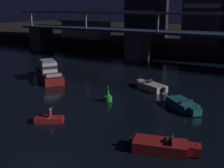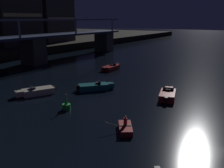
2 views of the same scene
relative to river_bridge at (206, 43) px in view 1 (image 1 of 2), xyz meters
name	(u,v)px [view 1 (image 1 of 2)]	position (x,y,z in m)	size (l,w,h in m)	color
river_bridge	(206,43)	(0.00, 0.00, 0.00)	(85.29, 6.40, 9.38)	#4C4944
waterfront_pavilion	(86,29)	(-35.11, 11.91, 0.24)	(12.40, 7.40, 4.70)	#B2AD9E
cabin_cruiser_near_left	(49,72)	(-16.99, -21.00, -3.15)	(8.67, 6.91, 2.79)	maroon
speedboat_near_right	(151,86)	(-1.94, -17.99, -3.79)	(4.97, 3.34, 1.16)	beige
speedboat_mid_center	(163,146)	(5.81, -32.68, -3.79)	(5.17, 2.84, 1.16)	maroon
speedboat_mid_right	(183,105)	(3.98, -22.90, -3.79)	(4.56, 4.19, 1.16)	#196066
channel_buoy	(108,97)	(-4.01, -24.98, -3.73)	(0.90, 0.90, 1.76)	green
dinghy_with_paddler	(49,119)	(-5.25, -33.01, -3.93)	(2.77, 2.70, 1.36)	maroon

